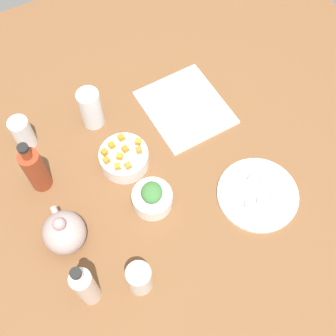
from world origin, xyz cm
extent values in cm
cube|color=brown|center=(0.00, 0.00, 1.50)|extent=(190.00, 190.00, 3.00)
cube|color=white|center=(20.25, -17.34, 3.50)|extent=(30.13, 26.77, 1.00)
cylinder|color=white|center=(-18.97, -21.26, 3.60)|extent=(25.07, 25.07, 1.20)
cylinder|color=white|center=(-6.21, 8.60, 5.93)|extent=(12.12, 12.12, 5.87)
cylinder|color=white|center=(10.41, 10.14, 6.03)|extent=(15.41, 15.41, 6.06)
ellipsoid|color=gray|center=(-4.80, 35.75, 8.31)|extent=(13.14, 12.37, 10.61)
sphere|color=#A2868A|center=(-4.80, 35.75, 15.08)|extent=(3.68, 3.68, 3.68)
cylinder|color=gray|center=(0.78, 35.75, 9.63)|extent=(5.38, 2.00, 3.93)
cylinder|color=silver|center=(-22.99, 36.07, 12.03)|extent=(5.66, 5.66, 18.05)
cylinder|color=silver|center=(-22.99, 36.07, 23.28)|extent=(2.55, 2.55, 4.46)
cylinder|color=black|center=(-22.99, 36.07, 26.11)|extent=(2.83, 2.83, 1.20)
cylinder|color=maroon|center=(15.90, 36.04, 11.47)|extent=(6.24, 6.24, 16.94)
cylinder|color=maroon|center=(15.90, 36.04, 21.91)|extent=(2.81, 2.81, 3.94)
cylinder|color=black|center=(15.90, 36.04, 24.47)|extent=(3.12, 3.12, 1.20)
cylinder|color=white|center=(29.89, 12.59, 10.37)|extent=(7.22, 7.22, 14.75)
cylinder|color=white|center=(32.31, 35.26, 8.92)|extent=(6.40, 6.40, 11.83)
cylinder|color=white|center=(-26.63, 22.64, 8.89)|extent=(6.74, 6.74, 11.79)
cube|color=orange|center=(13.06, 15.26, 9.96)|extent=(2.23, 2.23, 1.80)
cube|color=orange|center=(15.47, 8.47, 9.96)|extent=(1.88, 1.88, 1.80)
cube|color=orange|center=(8.75, 5.52, 9.96)|extent=(2.11, 2.11, 1.80)
cube|color=orange|center=(5.40, 10.82, 9.96)|extent=(1.91, 1.91, 1.80)
cube|color=orange|center=(9.50, 11.72, 9.96)|extent=(2.54, 2.54, 1.80)
cube|color=orange|center=(11.11, 9.10, 9.96)|extent=(2.03, 2.03, 1.80)
cube|color=orange|center=(6.64, 13.78, 9.96)|extent=(2.20, 2.20, 1.80)
cube|color=orange|center=(10.19, 15.84, 9.96)|extent=(2.15, 2.15, 1.80)
cube|color=orange|center=(14.33, 12.26, 9.96)|extent=(1.91, 1.91, 1.80)
cube|color=orange|center=(11.59, 4.46, 9.96)|extent=(2.52, 2.52, 1.80)
ellipsoid|color=#3A6F35|center=(-6.21, 8.60, 10.70)|extent=(9.09, 8.67, 3.66)
cube|color=white|center=(-21.80, -20.22, 5.30)|extent=(3.11, 3.11, 2.20)
cube|color=white|center=(-17.49, -24.18, 5.30)|extent=(2.74, 2.74, 2.20)
cube|color=#FAE5CE|center=(-22.09, -25.30, 5.30)|extent=(2.42, 2.42, 2.20)
cube|color=white|center=(-16.74, -16.79, 5.30)|extent=(2.21, 2.21, 2.20)
cube|color=white|center=(-20.73, -16.47, 5.30)|extent=(3.02, 3.02, 2.20)
cube|color=white|center=(-14.24, -22.29, 5.30)|extent=(2.88, 2.88, 2.20)
pyramid|color=beige|center=(16.13, -21.44, 5.27)|extent=(5.75, 6.07, 2.54)
pyramid|color=beige|center=(27.14, -18.86, 5.08)|extent=(5.23, 5.13, 2.16)
pyramid|color=beige|center=(20.94, -13.18, 5.26)|extent=(7.45, 7.45, 2.51)
pyramid|color=beige|center=(10.08, -12.12, 5.20)|extent=(7.49, 7.78, 2.40)
pyramid|color=beige|center=(28.35, -9.65, 5.25)|extent=(6.49, 6.24, 2.49)
pyramid|color=beige|center=(22.07, -22.53, 5.06)|extent=(5.20, 5.41, 2.12)
camera|label=1|loc=(-55.72, 29.29, 125.96)|focal=46.68mm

